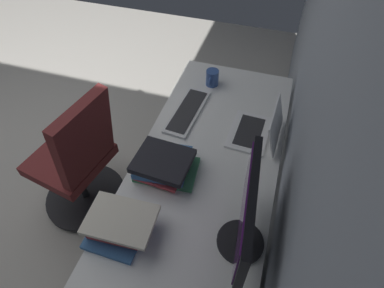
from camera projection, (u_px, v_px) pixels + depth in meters
name	position (u px, v px, depth m)	size (l,w,h in m)	color
floor_plane	(10.00, 144.00, 2.70)	(5.18, 5.18, 0.00)	#B2ADA3
wall_back	(330.00, 51.00, 1.30)	(4.56, 0.10, 2.60)	#8C939E
desk	(201.00, 184.00, 1.63)	(1.88, 0.72, 0.73)	white
drawer_pedestal	(185.00, 279.00, 1.62)	(0.40, 0.51, 0.69)	white
monitor_primary	(246.00, 215.00, 1.18)	(0.50, 0.20, 0.40)	black
laptop_leftmost	(260.00, 129.00, 1.73)	(0.31, 0.28, 0.21)	white
keyboard_main	(187.00, 111.00, 1.88)	(0.43, 0.17, 0.02)	silver
book_stack_near	(164.00, 164.00, 1.56)	(0.27, 0.31, 0.11)	#3D8456
book_stack_far	(119.00, 224.00, 1.35)	(0.24, 0.30, 0.10)	#38669E
coffee_mug	(212.00, 78.00, 2.03)	(0.12, 0.08, 0.10)	#335193
office_chair	(79.00, 164.00, 1.98)	(0.56, 0.59, 0.97)	maroon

